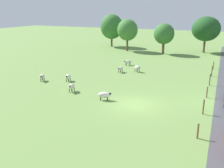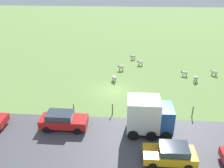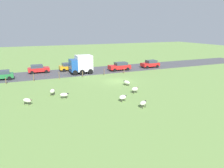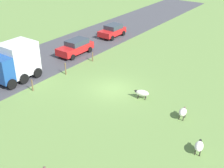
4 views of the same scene
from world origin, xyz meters
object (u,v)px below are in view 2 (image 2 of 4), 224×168
sheep_2 (140,62)px  sheep_4 (214,72)px  sheep_0 (121,67)px  sheep_3 (133,57)px  truck_1 (149,115)px  sheep_6 (196,78)px  car_0 (170,154)px  sheep_1 (114,78)px  car_4 (63,120)px  sheep_5 (185,73)px

sheep_2 → sheep_4: sheep_2 is taller
sheep_0 → sheep_3: size_ratio=1.00×
sheep_3 → truck_1: size_ratio=0.26×
sheep_0 → sheep_3: 5.54m
sheep_3 → sheep_6: size_ratio=0.98×
sheep_3 → car_0: (24.60, 2.70, 0.35)m
sheep_1 → truck_1: 12.18m
sheep_2 → sheep_0: bearing=-51.2°
sheep_0 → car_4: (15.39, -5.06, 0.35)m
sheep_1 → car_0: size_ratio=0.31×
sheep_2 → car_4: size_ratio=0.24×
sheep_6 → car_4: (11.93, -15.47, 0.35)m
sheep_1 → sheep_2: (-6.47, 3.86, 0.04)m
sheep_2 → car_4: car_4 is taller
sheep_1 → car_0: bearing=19.4°
sheep_6 → car_0: car_0 is taller
sheep_1 → car_0: (15.35, 5.41, 0.38)m
sheep_0 → sheep_1: size_ratio=0.82×
sheep_1 → truck_1: (11.45, 3.89, 1.39)m
sheep_0 → sheep_4: 13.67m
sheep_3 → car_4: 21.74m
sheep_4 → car_0: bearing=-26.2°
car_0 → car_4: (-4.00, -9.64, 0.04)m
sheep_0 → sheep_5: (1.51, 9.29, -0.07)m
sheep_2 → truck_1: size_ratio=0.26×
sheep_4 → sheep_5: bearing=-82.5°
sheep_3 → car_4: car_4 is taller
sheep_0 → sheep_1: 4.12m
sheep_3 → sheep_1: bearing=-16.3°
truck_1 → sheep_4: bearing=144.0°
sheep_1 → sheep_6: sheep_6 is taller
car_0 → sheep_0: bearing=-166.7°
sheep_0 → sheep_1: (4.04, -0.83, -0.07)m
sheep_2 → car_0: car_0 is taller
sheep_4 → car_4: 23.64m
sheep_3 → sheep_6: sheep_6 is taller
sheep_1 → sheep_4: 14.80m
sheep_6 → truck_1: (12.03, -7.34, 1.32)m
sheep_4 → sheep_5: (0.58, -4.35, -0.02)m
sheep_3 → truck_1: bearing=3.3°
sheep_3 → car_0: size_ratio=0.26×
car_0 → sheep_5: bearing=165.2°
sheep_5 → sheep_6: 2.25m
car_4 → sheep_3: bearing=161.4°
sheep_0 → car_0: size_ratio=0.26×
sheep_4 → car_4: (14.45, -18.70, 0.40)m
car_0 → sheep_2: bearing=-175.9°
car_0 → sheep_6: bearing=159.9°
sheep_1 → sheep_4: size_ratio=1.14×
sheep_0 → sheep_2: sheep_0 is taller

